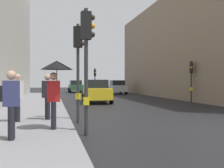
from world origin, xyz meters
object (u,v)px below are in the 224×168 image
at_px(car_silver_hatchback, 117,87).
at_px(pedestrian_with_grey_backpack, 9,100).
at_px(traffic_light_near_right, 78,55).
at_px(car_yellow_taxi, 97,91).
at_px(traffic_light_near_left, 87,48).
at_px(pedestrian_with_black_backpack, 16,94).
at_px(pedestrian_with_umbrella, 56,75).
at_px(traffic_light_mid_street, 191,74).
at_px(traffic_light_far_median, 95,77).
at_px(car_green_estate, 76,86).
at_px(pedestrian_in_dark_coat, 48,95).

height_order(car_silver_hatchback, pedestrian_with_grey_backpack, pedestrian_with_grey_backpack).
height_order(traffic_light_near_right, car_yellow_taxi, traffic_light_near_right).
relative_size(traffic_light_near_left, pedestrian_with_black_backpack, 2.18).
xyz_separation_m(car_yellow_taxi, pedestrian_with_black_backpack, (-4.63, -9.51, 0.29)).
distance_m(pedestrian_with_umbrella, pedestrian_with_grey_backpack, 1.85).
relative_size(traffic_light_near_left, traffic_light_mid_street, 1.20).
height_order(traffic_light_near_right, pedestrian_with_black_backpack, traffic_light_near_right).
distance_m(traffic_light_far_median, car_yellow_taxi, 11.35).
relative_size(pedestrian_with_black_backpack, pedestrian_with_grey_backpack, 1.00).
bearing_deg(car_green_estate, pedestrian_with_black_backpack, -99.49).
height_order(traffic_light_mid_street, car_silver_hatchback, traffic_light_mid_street).
xyz_separation_m(traffic_light_near_left, car_yellow_taxi, (2.31, 11.80, -1.78)).
distance_m(traffic_light_near_right, car_green_estate, 27.92).
distance_m(traffic_light_near_right, pedestrian_with_black_backpack, 2.79).
height_order(car_green_estate, pedestrian_with_black_backpack, pedestrian_with_black_backpack).
distance_m(car_silver_hatchback, pedestrian_with_umbrella, 25.49).
bearing_deg(traffic_light_near_left, pedestrian_with_grey_backpack, -159.43).
relative_size(traffic_light_far_median, car_yellow_taxi, 0.75).
relative_size(car_yellow_taxi, pedestrian_with_black_backpack, 2.41).
bearing_deg(car_yellow_taxi, traffic_light_far_median, 81.28).
height_order(traffic_light_far_median, pedestrian_in_dark_coat, traffic_light_far_median).
height_order(traffic_light_near_left, pedestrian_with_grey_backpack, traffic_light_near_left).
height_order(traffic_light_near_right, car_green_estate, traffic_light_near_right).
relative_size(car_yellow_taxi, pedestrian_in_dark_coat, 2.41).
distance_m(traffic_light_mid_street, pedestrian_with_black_backpack, 14.19).
distance_m(traffic_light_far_median, car_silver_hatchback, 3.81).
height_order(traffic_light_mid_street, pedestrian_with_umbrella, traffic_light_mid_street).
bearing_deg(pedestrian_in_dark_coat, car_green_estate, 82.67).
xyz_separation_m(car_yellow_taxi, pedestrian_with_grey_backpack, (-4.40, -12.59, 0.29)).
relative_size(traffic_light_far_median, traffic_light_near_left, 0.83).
xyz_separation_m(car_silver_hatchback, car_green_estate, (-4.81, 5.63, 0.00)).
bearing_deg(traffic_light_far_median, pedestrian_with_grey_backpack, -104.44).
bearing_deg(car_green_estate, traffic_light_far_median, -77.17).
xyz_separation_m(traffic_light_far_median, car_green_estate, (-1.67, 7.32, -1.33)).
height_order(car_silver_hatchback, pedestrian_with_black_backpack, pedestrian_with_black_backpack).
bearing_deg(car_silver_hatchback, pedestrian_in_dark_coat, -110.79).
height_order(pedestrian_with_grey_backpack, pedestrian_in_dark_coat, same).
relative_size(car_green_estate, pedestrian_with_black_backpack, 2.39).
relative_size(traffic_light_far_median, car_silver_hatchback, 0.76).
xyz_separation_m(pedestrian_with_grey_backpack, pedestrian_in_dark_coat, (0.89, 3.38, -0.03)).
bearing_deg(pedestrian_with_grey_backpack, car_silver_hatchback, 69.99).
xyz_separation_m(car_yellow_taxi, pedestrian_with_umbrella, (-3.23, -11.34, 0.96)).
xyz_separation_m(traffic_light_far_median, traffic_light_near_right, (-4.02, -20.44, 0.50)).
relative_size(traffic_light_near_right, pedestrian_with_umbrella, 1.84).
bearing_deg(pedestrian_with_umbrella, traffic_light_near_left, -26.94).
distance_m(car_silver_hatchback, pedestrian_in_dark_coat, 23.57).
bearing_deg(traffic_light_near_left, traffic_light_near_right, 90.05).
xyz_separation_m(traffic_light_near_left, pedestrian_with_black_backpack, (-2.32, 2.29, -1.50)).
height_order(traffic_light_near_right, pedestrian_with_grey_backpack, traffic_light_near_right).
relative_size(pedestrian_with_umbrella, pedestrian_with_grey_backpack, 1.21).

